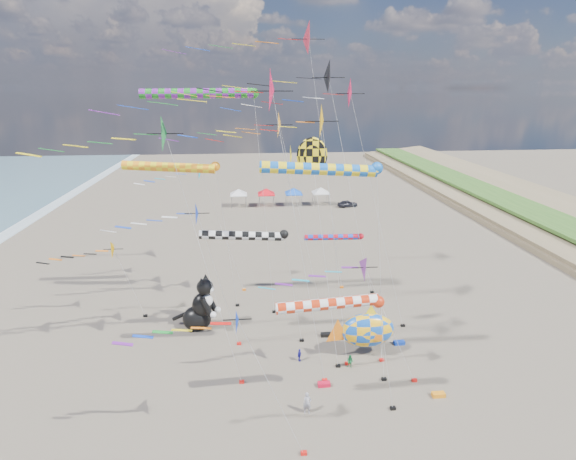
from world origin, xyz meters
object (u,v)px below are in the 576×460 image
(fish_inflatable, at_px, (367,330))
(parked_car, at_px, (348,204))
(cat_inflatable, at_px, (199,302))
(person_adult, at_px, (307,403))
(child_blue, at_px, (299,355))
(child_green, at_px, (350,362))

(fish_inflatable, bearing_deg, parked_car, 79.20)
(parked_car, bearing_deg, cat_inflatable, 141.42)
(cat_inflatable, relative_size, person_adult, 3.38)
(cat_inflatable, height_order, child_blue, cat_inflatable)
(person_adult, xyz_separation_m, parked_car, (14.56, 53.17, -0.15))
(fish_inflatable, height_order, child_blue, fish_inflatable)
(cat_inflatable, xyz_separation_m, person_adult, (8.06, -11.90, -1.84))
(person_adult, height_order, parked_car, person_adult)
(cat_inflatable, distance_m, person_adult, 14.49)
(parked_car, bearing_deg, fish_inflatable, 159.34)
(cat_inflatable, xyz_separation_m, child_blue, (8.25, -5.90, -2.08))
(cat_inflatable, relative_size, parked_car, 1.43)
(child_blue, bearing_deg, fish_inflatable, -55.28)
(fish_inflatable, xyz_separation_m, person_adult, (-5.63, -6.36, -1.48))
(fish_inflatable, distance_m, child_green, 2.88)
(person_adult, xyz_separation_m, child_blue, (0.20, 6.00, -0.25))
(person_adult, bearing_deg, cat_inflatable, 123.63)
(cat_inflatable, bearing_deg, child_blue, -15.38)
(person_adult, relative_size, child_green, 1.43)
(cat_inflatable, height_order, person_adult, cat_inflatable)
(cat_inflatable, relative_size, fish_inflatable, 0.90)
(fish_inflatable, xyz_separation_m, child_green, (-1.65, -1.62, -1.71))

